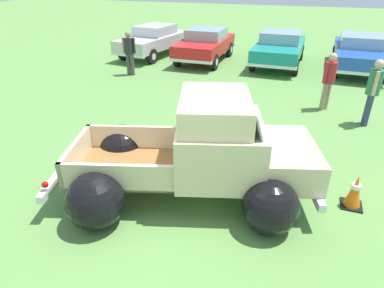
{
  "coord_description": "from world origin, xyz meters",
  "views": [
    {
      "loc": [
        1.86,
        -4.78,
        3.73
      ],
      "look_at": [
        0.0,
        0.5,
        0.78
      ],
      "focal_mm": 30.78,
      "sensor_mm": 36.0,
      "label": 1
    }
  ],
  "objects_px": {
    "show_car_2": "(280,47)",
    "spectator_1": "(329,78)",
    "show_car_3": "(360,51)",
    "show_car_1": "(205,44)",
    "vintage_pickup_truck": "(204,158)",
    "show_car_0": "(154,39)",
    "lane_cone_0": "(355,192)",
    "spectator_0": "(373,89)",
    "spectator_2": "(129,51)"
  },
  "relations": [
    {
      "from": "show_car_2",
      "to": "spectator_2",
      "type": "relative_size",
      "value": 2.62
    },
    {
      "from": "vintage_pickup_truck",
      "to": "show_car_3",
      "type": "bearing_deg",
      "value": 55.16
    },
    {
      "from": "show_car_0",
      "to": "vintage_pickup_truck",
      "type": "bearing_deg",
      "value": 37.44
    },
    {
      "from": "show_car_3",
      "to": "spectator_0",
      "type": "height_order",
      "value": "spectator_0"
    },
    {
      "from": "spectator_0",
      "to": "lane_cone_0",
      "type": "xyz_separation_m",
      "value": [
        -0.58,
        -3.96,
        -0.71
      ]
    },
    {
      "from": "show_car_0",
      "to": "show_car_1",
      "type": "bearing_deg",
      "value": 93.55
    },
    {
      "from": "spectator_0",
      "to": "spectator_2",
      "type": "relative_size",
      "value": 1.05
    },
    {
      "from": "show_car_3",
      "to": "spectator_0",
      "type": "distance_m",
      "value": 6.05
    },
    {
      "from": "show_car_3",
      "to": "spectator_2",
      "type": "bearing_deg",
      "value": -65.22
    },
    {
      "from": "show_car_3",
      "to": "spectator_1",
      "type": "xyz_separation_m",
      "value": [
        -1.3,
        -5.21,
        0.18
      ]
    },
    {
      "from": "show_car_0",
      "to": "lane_cone_0",
      "type": "bearing_deg",
      "value": 48.82
    },
    {
      "from": "show_car_0",
      "to": "show_car_2",
      "type": "height_order",
      "value": "same"
    },
    {
      "from": "vintage_pickup_truck",
      "to": "lane_cone_0",
      "type": "bearing_deg",
      "value": -5.92
    },
    {
      "from": "show_car_1",
      "to": "lane_cone_0",
      "type": "height_order",
      "value": "show_car_1"
    },
    {
      "from": "show_car_0",
      "to": "show_car_3",
      "type": "height_order",
      "value": "same"
    },
    {
      "from": "show_car_1",
      "to": "spectator_2",
      "type": "bearing_deg",
      "value": -33.05
    },
    {
      "from": "spectator_2",
      "to": "lane_cone_0",
      "type": "xyz_separation_m",
      "value": [
        7.82,
        -6.17,
        -0.66
      ]
    },
    {
      "from": "show_car_3",
      "to": "spectator_1",
      "type": "bearing_deg",
      "value": -13.11
    },
    {
      "from": "show_car_1",
      "to": "spectator_0",
      "type": "height_order",
      "value": "spectator_0"
    },
    {
      "from": "vintage_pickup_truck",
      "to": "show_car_0",
      "type": "height_order",
      "value": "vintage_pickup_truck"
    },
    {
      "from": "show_car_2",
      "to": "show_car_3",
      "type": "relative_size",
      "value": 0.95
    },
    {
      "from": "show_car_0",
      "to": "lane_cone_0",
      "type": "distance_m",
      "value": 12.77
    },
    {
      "from": "show_car_0",
      "to": "lane_cone_0",
      "type": "height_order",
      "value": "show_car_0"
    },
    {
      "from": "vintage_pickup_truck",
      "to": "spectator_0",
      "type": "distance_m",
      "value": 5.49
    },
    {
      "from": "vintage_pickup_truck",
      "to": "spectator_2",
      "type": "xyz_separation_m",
      "value": [
        -5.2,
        6.67,
        0.21
      ]
    },
    {
      "from": "show_car_2",
      "to": "spectator_2",
      "type": "bearing_deg",
      "value": -55.06
    },
    {
      "from": "spectator_0",
      "to": "lane_cone_0",
      "type": "bearing_deg",
      "value": -95.28
    },
    {
      "from": "show_car_2",
      "to": "spectator_1",
      "type": "height_order",
      "value": "spectator_1"
    },
    {
      "from": "show_car_2",
      "to": "vintage_pickup_truck",
      "type": "bearing_deg",
      "value": -0.26
    },
    {
      "from": "spectator_0",
      "to": "spectator_1",
      "type": "height_order",
      "value": "spectator_0"
    },
    {
      "from": "show_car_2",
      "to": "lane_cone_0",
      "type": "xyz_separation_m",
      "value": [
        2.4,
        -9.82,
        -0.47
      ]
    },
    {
      "from": "show_car_2",
      "to": "spectator_2",
      "type": "xyz_separation_m",
      "value": [
        -5.42,
        -3.65,
        0.18
      ]
    },
    {
      "from": "show_car_0",
      "to": "lane_cone_0",
      "type": "relative_size",
      "value": 7.22
    },
    {
      "from": "spectator_1",
      "to": "show_car_3",
      "type": "bearing_deg",
      "value": -70.91
    },
    {
      "from": "spectator_0",
      "to": "spectator_1",
      "type": "distance_m",
      "value": 1.34
    },
    {
      "from": "show_car_0",
      "to": "spectator_2",
      "type": "distance_m",
      "value": 3.51
    },
    {
      "from": "show_car_1",
      "to": "spectator_0",
      "type": "relative_size",
      "value": 2.34
    },
    {
      "from": "show_car_3",
      "to": "lane_cone_0",
      "type": "distance_m",
      "value": 10.04
    },
    {
      "from": "spectator_2",
      "to": "show_car_2",
      "type": "bearing_deg",
      "value": -62.83
    },
    {
      "from": "show_car_3",
      "to": "vintage_pickup_truck",
      "type": "bearing_deg",
      "value": -17.27
    },
    {
      "from": "vintage_pickup_truck",
      "to": "show_car_3",
      "type": "distance_m",
      "value": 11.04
    },
    {
      "from": "show_car_1",
      "to": "lane_cone_0",
      "type": "xyz_separation_m",
      "value": [
        5.69,
        -9.43,
        -0.47
      ]
    },
    {
      "from": "show_car_1",
      "to": "show_car_3",
      "type": "bearing_deg",
      "value": 95.04
    },
    {
      "from": "vintage_pickup_truck",
      "to": "spectator_2",
      "type": "relative_size",
      "value": 2.93
    },
    {
      "from": "show_car_2",
      "to": "spectator_1",
      "type": "relative_size",
      "value": 2.63
    },
    {
      "from": "spectator_0",
      "to": "spectator_2",
      "type": "distance_m",
      "value": 8.69
    },
    {
      "from": "show_car_1",
      "to": "spectator_2",
      "type": "height_order",
      "value": "spectator_2"
    },
    {
      "from": "show_car_1",
      "to": "vintage_pickup_truck",
      "type": "bearing_deg",
      "value": 17.27
    },
    {
      "from": "show_car_2",
      "to": "spectator_1",
      "type": "distance_m",
      "value": 5.4
    },
    {
      "from": "vintage_pickup_truck",
      "to": "spectator_0",
      "type": "xyz_separation_m",
      "value": [
        3.2,
        4.46,
        0.26
      ]
    }
  ]
}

